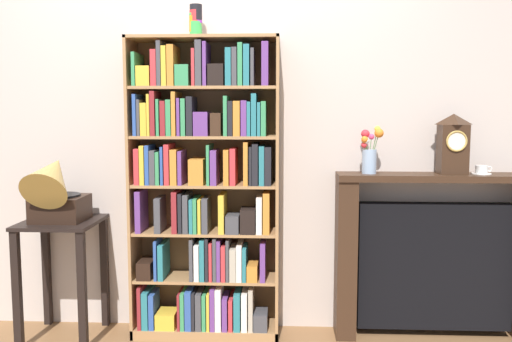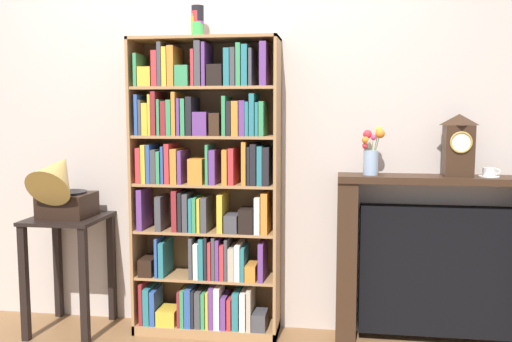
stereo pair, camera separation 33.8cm
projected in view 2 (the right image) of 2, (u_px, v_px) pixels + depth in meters
ground_plane at (203, 341)px, 3.42m from camera, size 8.25×6.40×0.02m
wall_back at (254, 123)px, 3.53m from camera, size 5.25×0.08×2.64m
bookshelf at (206, 193)px, 3.44m from camera, size 0.90×0.28×1.84m
cup_stack at (197, 22)px, 3.37m from camera, size 0.08×0.08×0.19m
side_table_left at (69, 249)px, 3.52m from camera, size 0.45×0.47×0.73m
gramophone at (61, 185)px, 3.40m from camera, size 0.30×0.45×0.48m
fireplace_mantel at (439, 262)px, 3.32m from camera, size 1.22×0.24×1.02m
mantel_clock at (458, 145)px, 3.21m from camera, size 0.16×0.15×0.36m
flower_vase at (371, 154)px, 3.28m from camera, size 0.13×0.14×0.29m
teacup_with_saucer at (489, 173)px, 3.20m from camera, size 0.12×0.12×0.05m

